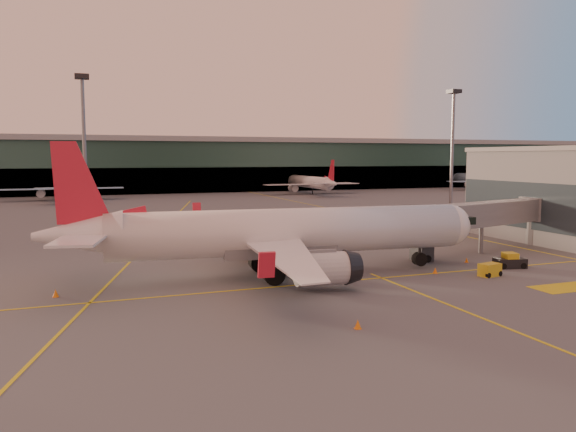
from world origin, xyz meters
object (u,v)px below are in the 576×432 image
object	(u,v)px
main_airplane	(276,234)
gpu_cart	(490,270)
pushback_tug	(510,262)
catering_truck	(266,239)

from	to	relation	value
main_airplane	gpu_cart	xyz separation A→B (m)	(19.07, -6.73, -3.49)
gpu_cart	pushback_tug	bearing A→B (deg)	17.62
pushback_tug	main_airplane	bearing A→B (deg)	-176.36
catering_truck	pushback_tug	bearing A→B (deg)	-20.55
gpu_cart	pushback_tug	size ratio (longest dim) A/B	0.69
gpu_cart	catering_truck	bearing A→B (deg)	128.03
catering_truck	gpu_cart	bearing A→B (deg)	-31.93
pushback_tug	catering_truck	bearing A→B (deg)	163.98
main_airplane	gpu_cart	world-z (taller)	main_airplane
main_airplane	catering_truck	world-z (taller)	main_airplane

